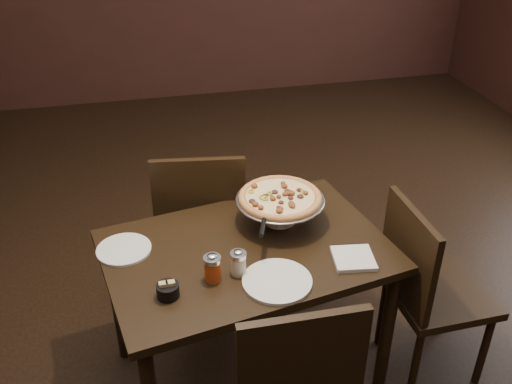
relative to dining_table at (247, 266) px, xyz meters
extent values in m
cube|color=black|center=(0.06, 0.11, -0.63)|extent=(6.00, 7.00, 0.02)
cube|color=black|center=(0.00, 0.00, 0.08)|extent=(1.27, 0.96, 0.04)
cylinder|color=black|center=(0.57, -0.23, -0.28)|extent=(0.06, 0.06, 0.68)
cylinder|color=black|center=(-0.57, 0.23, -0.28)|extent=(0.06, 0.06, 0.68)
cylinder|color=black|center=(0.45, 0.41, -0.28)|extent=(0.06, 0.06, 0.68)
cylinder|color=silver|center=(0.18, 0.15, 0.10)|extent=(0.13, 0.13, 0.01)
cylinder|color=silver|center=(0.18, 0.15, 0.15)|extent=(0.03, 0.03, 0.10)
cylinder|color=silver|center=(0.18, 0.15, 0.21)|extent=(0.09, 0.09, 0.01)
cylinder|color=#9B9BA0|center=(0.18, 0.15, 0.21)|extent=(0.38, 0.38, 0.01)
torus|color=#9B9BA0|center=(0.18, 0.15, 0.22)|extent=(0.39, 0.39, 0.01)
cylinder|color=#9F5E2F|center=(0.18, 0.15, 0.22)|extent=(0.35, 0.35, 0.01)
torus|color=#9F5E2F|center=(0.18, 0.15, 0.23)|extent=(0.36, 0.36, 0.03)
cylinder|color=tan|center=(0.18, 0.15, 0.23)|extent=(0.30, 0.30, 0.01)
cylinder|color=beige|center=(-0.07, -0.15, 0.13)|extent=(0.06, 0.06, 0.08)
cylinder|color=silver|center=(-0.07, -0.15, 0.18)|extent=(0.06, 0.06, 0.02)
ellipsoid|color=silver|center=(-0.07, -0.15, 0.20)|extent=(0.03, 0.03, 0.01)
cylinder|color=#942A0D|center=(-0.17, -0.17, 0.14)|extent=(0.06, 0.06, 0.09)
cylinder|color=silver|center=(-0.17, -0.17, 0.19)|extent=(0.07, 0.07, 0.02)
ellipsoid|color=silver|center=(-0.17, -0.17, 0.21)|extent=(0.04, 0.04, 0.01)
cylinder|color=black|center=(-0.34, -0.22, 0.12)|extent=(0.08, 0.08, 0.05)
cube|color=tan|center=(-0.36, -0.22, 0.13)|extent=(0.03, 0.02, 0.06)
cube|color=tan|center=(-0.33, -0.22, 0.13)|extent=(0.03, 0.02, 0.06)
cube|color=silver|center=(0.40, -0.18, 0.10)|extent=(0.18, 0.18, 0.02)
cylinder|color=silver|center=(-0.50, 0.10, 0.10)|extent=(0.22, 0.22, 0.01)
cylinder|color=silver|center=(0.07, -0.24, 0.10)|extent=(0.27, 0.27, 0.01)
cone|color=silver|center=(0.05, -0.05, 0.22)|extent=(0.15, 0.15, 0.00)
cylinder|color=black|center=(0.05, -0.05, 0.22)|extent=(0.06, 0.13, 0.02)
cube|color=black|center=(-0.11, 0.61, -0.18)|extent=(0.50, 0.50, 0.04)
cube|color=black|center=(-0.14, 0.42, 0.08)|extent=(0.44, 0.09, 0.46)
cylinder|color=black|center=(0.09, 0.76, -0.41)|extent=(0.04, 0.04, 0.43)
cylinder|color=black|center=(-0.26, 0.81, -0.41)|extent=(0.04, 0.04, 0.43)
cylinder|color=black|center=(0.04, 0.41, -0.41)|extent=(0.04, 0.04, 0.43)
cylinder|color=black|center=(-0.31, 0.46, -0.41)|extent=(0.04, 0.04, 0.43)
cube|color=black|center=(0.04, -0.64, 0.07)|extent=(0.43, 0.04, 0.45)
cube|color=black|center=(0.85, -0.14, -0.20)|extent=(0.43, 0.43, 0.04)
cube|color=black|center=(0.66, -0.14, 0.05)|extent=(0.04, 0.42, 0.44)
cylinder|color=black|center=(1.02, -0.31, -0.42)|extent=(0.04, 0.04, 0.41)
cylinder|color=black|center=(1.01, 0.03, -0.42)|extent=(0.04, 0.04, 0.41)
cylinder|color=black|center=(0.68, -0.31, -0.42)|extent=(0.04, 0.04, 0.41)
cylinder|color=black|center=(0.68, 0.02, -0.42)|extent=(0.04, 0.04, 0.41)
camera|label=1|loc=(-0.39, -1.86, 1.51)|focal=40.00mm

